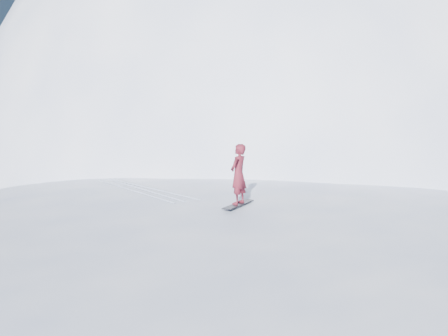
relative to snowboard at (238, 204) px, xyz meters
name	(u,v)px	position (x,y,z in m)	size (l,w,h in m)	color
ground	(220,277)	(-0.68, 0.05, -2.41)	(400.00, 400.00, 0.00)	white
near_ridge	(207,247)	(0.32, 3.05, -2.41)	(36.00, 28.00, 4.80)	white
summit_peak	(288,159)	(21.32, 26.05, -2.41)	(60.00, 56.00, 56.00)	white
peak_shoulder	(214,174)	(9.32, 20.05, -2.41)	(28.00, 24.00, 18.00)	white
wind_bumps	(179,261)	(-1.23, 2.17, -2.41)	(16.00, 14.40, 1.00)	white
snowboard	(238,204)	(0.00, 0.00, 0.00)	(1.65, 0.31, 0.03)	black
snowboarder	(238,174)	(0.00, 0.00, 1.00)	(0.72, 0.47, 1.98)	maroon
board_tracks	(142,189)	(-1.94, 4.18, 0.01)	(2.21, 5.90, 0.04)	silver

